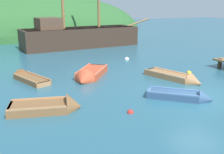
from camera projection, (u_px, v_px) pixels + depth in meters
name	position (u px, v px, depth m)	size (l,w,h in m)	color
ground_plane	(198.00, 98.00, 12.85)	(120.00, 120.00, 0.00)	#285B70
shore_hill	(27.00, 34.00, 40.57)	(37.42, 22.24, 12.47)	#2D602D
sailing_ship	(79.00, 39.00, 27.86)	(14.78, 4.30, 11.02)	#38281E
rowboat_near_dock	(176.00, 78.00, 15.83)	(2.02, 3.88, 0.95)	#9E7047
rowboat_outer_right	(182.00, 97.00, 12.64)	(2.82, 2.72, 0.86)	#335175
rowboat_portside	(89.00, 76.00, 16.24)	(3.24, 3.61, 1.23)	#C64C2D
rowboat_center	(52.00, 108.00, 11.28)	(3.22, 1.99, 1.21)	brown
rowboat_far	(27.00, 79.00, 15.81)	(1.98, 3.55, 0.89)	brown
buoy_yellow	(189.00, 73.00, 17.41)	(0.33, 0.33, 0.33)	yellow
buoy_red	(130.00, 113.00, 11.07)	(0.28, 0.28, 0.28)	red
buoy_white	(127.00, 59.00, 21.71)	(0.38, 0.38, 0.38)	white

